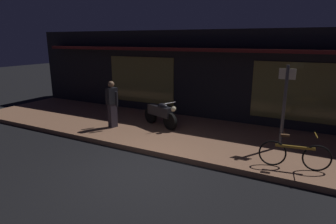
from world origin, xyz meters
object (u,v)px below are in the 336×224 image
(motorcycle, at_px, (161,113))
(bicycle_parked, at_px, (294,155))
(person_photographer, at_px, (112,103))
(sign_post, at_px, (284,102))

(motorcycle, xyz_separation_m, bicycle_parked, (4.57, -1.50, -0.14))
(motorcycle, xyz_separation_m, person_photographer, (-1.49, -0.87, 0.38))
(motorcycle, relative_size, person_photographer, 0.98)
(motorcycle, height_order, person_photographer, person_photographer)
(sign_post, bearing_deg, bicycle_parked, -71.33)
(bicycle_parked, distance_m, person_photographer, 6.12)
(bicycle_parked, bearing_deg, motorcycle, 161.90)
(bicycle_parked, distance_m, sign_post, 1.76)
(motorcycle, distance_m, sign_post, 4.20)
(motorcycle, distance_m, person_photographer, 1.77)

